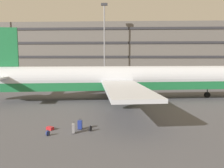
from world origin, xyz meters
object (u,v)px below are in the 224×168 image
(airliner, at_px, (120,80))
(backpack_scuffed, at_px, (48,133))
(suitcase_silver, at_px, (80,125))
(backpack_laid_flat, at_px, (90,129))
(suitcase_orange, at_px, (73,128))
(suitcase_small, at_px, (50,128))

(airliner, height_order, backpack_scuffed, airliner)
(suitcase_silver, bearing_deg, backpack_laid_flat, -23.51)
(suitcase_orange, bearing_deg, airliner, 76.73)
(backpack_laid_flat, bearing_deg, suitcase_small, 176.25)
(suitcase_small, height_order, suitcase_silver, suitcase_silver)
(suitcase_small, xyz_separation_m, backpack_laid_flat, (3.55, -0.23, 0.10))
(suitcase_silver, distance_m, backpack_laid_flat, 1.06)
(suitcase_small, bearing_deg, backpack_scuffed, -79.06)
(suitcase_small, relative_size, suitcase_orange, 0.71)
(suitcase_small, xyz_separation_m, suitcase_silver, (2.60, 0.18, 0.30))
(airliner, relative_size, suitcase_small, 58.29)
(suitcase_silver, bearing_deg, airliner, 77.18)
(suitcase_silver, xyz_separation_m, suitcase_orange, (-0.37, -1.04, -0.00))
(suitcase_orange, distance_m, backpack_laid_flat, 1.47)
(suitcase_small, height_order, suitcase_orange, suitcase_orange)
(backpack_laid_flat, bearing_deg, suitcase_silver, 156.49)
(suitcase_small, bearing_deg, suitcase_silver, 3.98)
(suitcase_orange, xyz_separation_m, backpack_scuffed, (-1.94, -0.65, -0.22))
(airliner, relative_size, backpack_laid_flat, 77.82)
(airliner, xyz_separation_m, suitcase_silver, (-3.30, -14.50, -2.57))
(suitcase_orange, distance_m, backpack_scuffed, 2.06)
(backpack_scuffed, bearing_deg, suitcase_silver, 36.26)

